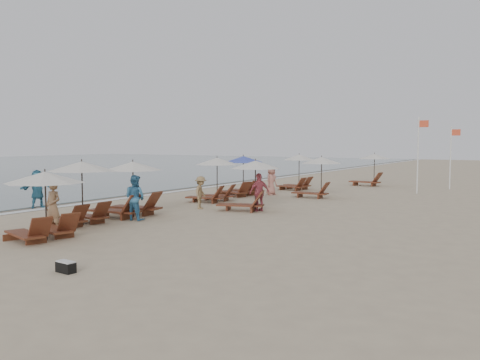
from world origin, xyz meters
The scene contains 21 objects.
ground centered at (0.00, 0.00, 0.00)m, with size 160.00×160.00×0.00m, color tan.
wet_sand_band centered at (-12.50, 10.00, 0.00)m, with size 3.20×140.00×0.01m, color #6B5E4C.
foam_line centered at (-11.20, 10.00, 0.01)m, with size 0.50×140.00×0.02m, color white.
lounger_station_0 centered at (-5.03, -2.76, 1.18)m, with size 2.60×2.41×2.13m.
lounger_station_1 centered at (-6.32, -0.23, 1.26)m, with size 2.58×2.38×2.34m.
lounger_station_2 centered at (-6.29, 2.26, 1.06)m, with size 2.85×2.37×2.25m.
lounger_station_3 centered at (-6.25, 8.30, 1.12)m, with size 2.57×2.25×2.25m.
lounger_station_4 centered at (-6.54, 11.34, 1.15)m, with size 2.58×2.32×2.25m.
lounger_station_5 centered at (-5.43, 16.35, 1.14)m, with size 2.42×2.11×2.25m.
inland_station_0 centered at (-2.95, 6.25, 1.33)m, with size 2.79×2.24×2.22m.
inland_station_1 centered at (-2.48, 12.73, 1.38)m, with size 2.67×2.24×2.22m.
inland_station_2 centered at (-2.32, 21.65, 1.31)m, with size 2.82×2.24×2.22m.
beachgoer_near centered at (-5.95, -1.64, 0.86)m, with size 0.63×0.41×1.72m, color #A57E59.
beachgoer_mid_a centered at (-5.36, 1.68, 0.88)m, with size 0.86×0.67×1.76m, color teal.
beachgoer_mid_b centered at (-5.17, 5.72, 0.75)m, with size 0.96×0.55×1.49m, color olive.
beachgoer_far_a centered at (-2.51, 6.44, 0.84)m, with size 0.98×0.41×1.68m, color #B74957.
beachgoer_far_b centered at (-5.30, 12.75, 0.83)m, with size 0.81×0.53×1.66m, color #B37061.
waterline_walker centered at (-11.78, 2.03, 0.88)m, with size 1.64×0.52×1.76m, color teal.
duffel_bag centered at (-1.21, -4.98, 0.14)m, with size 0.50×0.28×0.27m.
flag_pole_near centered at (1.73, 17.87, 2.49)m, with size 0.59×0.08×4.50m.
flag_pole_far centered at (2.88, 21.96, 2.26)m, with size 0.59×0.08×4.05m.
Camera 1 is at (8.27, -12.60, 3.03)m, focal length 37.49 mm.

